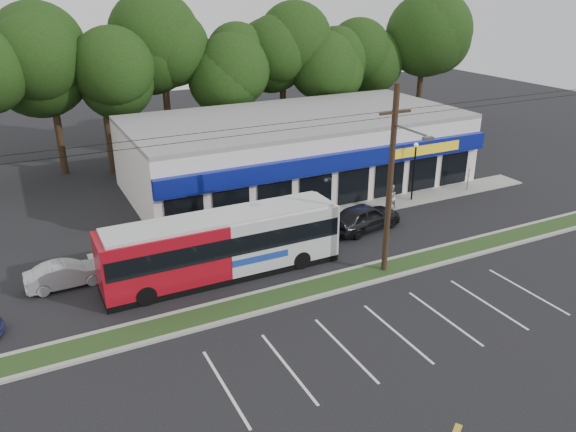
# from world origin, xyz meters

# --- Properties ---
(ground) EXTENTS (120.00, 120.00, 0.00)m
(ground) POSITION_xyz_m (0.00, 0.00, 0.00)
(ground) COLOR black
(ground) RESTS_ON ground
(grass_strip) EXTENTS (40.00, 1.60, 0.12)m
(grass_strip) POSITION_xyz_m (0.00, 1.00, 0.06)
(grass_strip) COLOR #203516
(grass_strip) RESTS_ON ground
(curb_south) EXTENTS (40.00, 0.25, 0.14)m
(curb_south) POSITION_xyz_m (0.00, 0.15, 0.07)
(curb_south) COLOR #9E9E93
(curb_south) RESTS_ON ground
(curb_north) EXTENTS (40.00, 0.25, 0.14)m
(curb_north) POSITION_xyz_m (0.00, 1.85, 0.07)
(curb_north) COLOR #9E9E93
(curb_north) RESTS_ON ground
(sidewalk) EXTENTS (32.00, 2.20, 0.10)m
(sidewalk) POSITION_xyz_m (5.00, 9.00, 0.05)
(sidewalk) COLOR #9E9E93
(sidewalk) RESTS_ON ground
(strip_mall) EXTENTS (25.00, 12.55, 5.30)m
(strip_mall) POSITION_xyz_m (5.50, 15.91, 2.65)
(strip_mall) COLOR silver
(strip_mall) RESTS_ON ground
(utility_pole) EXTENTS (50.00, 2.77, 10.00)m
(utility_pole) POSITION_xyz_m (2.83, 0.93, 5.41)
(utility_pole) COLOR black
(utility_pole) RESTS_ON ground
(lamp_post) EXTENTS (0.30, 0.30, 4.25)m
(lamp_post) POSITION_xyz_m (11.00, 8.80, 2.67)
(lamp_post) COLOR black
(lamp_post) RESTS_ON ground
(sign_post) EXTENTS (0.45, 0.10, 2.23)m
(sign_post) POSITION_xyz_m (16.00, 8.57, 1.56)
(sign_post) COLOR #59595E
(sign_post) RESTS_ON ground
(tree_line) EXTENTS (46.76, 6.76, 11.83)m
(tree_line) POSITION_xyz_m (4.00, 26.00, 8.42)
(tree_line) COLOR black
(tree_line) RESTS_ON ground
(metrobus) EXTENTS (12.62, 2.71, 3.39)m
(metrobus) POSITION_xyz_m (-4.81, 4.50, 1.80)
(metrobus) COLOR #A00C19
(metrobus) RESTS_ON ground
(car_dark) EXTENTS (5.24, 2.81, 1.69)m
(car_dark) POSITION_xyz_m (5.16, 6.11, 0.85)
(car_dark) COLOR black
(car_dark) RESTS_ON ground
(car_silver) EXTENTS (4.03, 1.53, 1.31)m
(car_silver) POSITION_xyz_m (-12.39, 7.00, 0.66)
(car_silver) COLOR #ACB0B4
(car_silver) RESTS_ON ground
(pedestrian_a) EXTENTS (0.64, 0.51, 1.52)m
(pedestrian_a) POSITION_xyz_m (2.00, 8.50, 0.76)
(pedestrian_a) COLOR silver
(pedestrian_a) RESTS_ON ground
(pedestrian_b) EXTENTS (0.88, 0.69, 1.79)m
(pedestrian_b) POSITION_xyz_m (8.63, 8.12, 0.90)
(pedestrian_b) COLOR beige
(pedestrian_b) RESTS_ON ground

